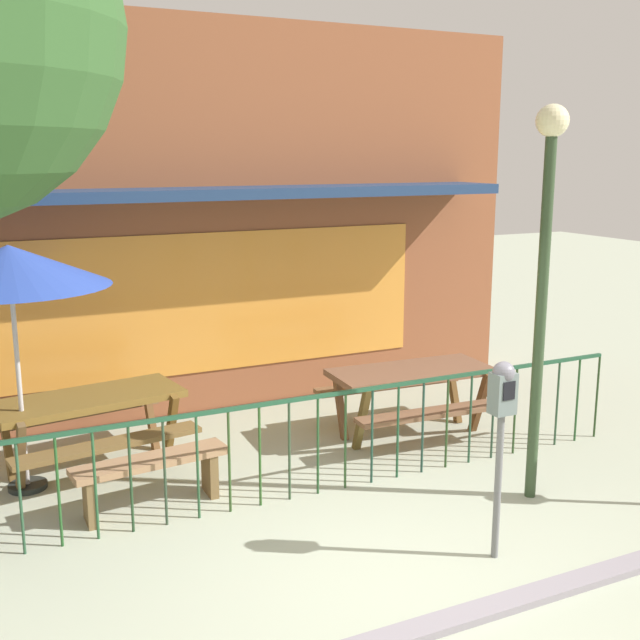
{
  "coord_description": "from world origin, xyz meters",
  "views": [
    {
      "loc": [
        -2.79,
        -4.45,
        3.11
      ],
      "look_at": [
        0.36,
        2.07,
        1.57
      ],
      "focal_mm": 43.66,
      "sensor_mm": 36.0,
      "label": 1
    }
  ],
  "objects_px": {
    "patio_umbrella": "(9,268)",
    "parking_meter_far": "(502,408)",
    "picnic_table_left": "(89,412)",
    "street_lamp": "(545,245)",
    "picnic_table_right": "(411,383)",
    "patio_bench": "(152,471)"
  },
  "relations": [
    {
      "from": "patio_umbrella",
      "to": "parking_meter_far",
      "type": "relative_size",
      "value": 1.46
    },
    {
      "from": "picnic_table_left",
      "to": "patio_umbrella",
      "type": "relative_size",
      "value": 0.85
    },
    {
      "from": "street_lamp",
      "to": "patio_umbrella",
      "type": "bearing_deg",
      "value": 152.23
    },
    {
      "from": "picnic_table_right",
      "to": "patio_bench",
      "type": "relative_size",
      "value": 1.31
    },
    {
      "from": "picnic_table_left",
      "to": "patio_bench",
      "type": "xyz_separation_m",
      "value": [
        0.34,
        -1.13,
        -0.26
      ]
    },
    {
      "from": "patio_umbrella",
      "to": "parking_meter_far",
      "type": "bearing_deg",
      "value": -42.9
    },
    {
      "from": "picnic_table_right",
      "to": "patio_bench",
      "type": "distance_m",
      "value": 3.13
    },
    {
      "from": "picnic_table_left",
      "to": "picnic_table_right",
      "type": "relative_size",
      "value": 1.06
    },
    {
      "from": "picnic_table_right",
      "to": "patio_bench",
      "type": "xyz_separation_m",
      "value": [
        -3.07,
        -0.58,
        -0.26
      ]
    },
    {
      "from": "patio_bench",
      "to": "picnic_table_right",
      "type": "bearing_deg",
      "value": 10.65
    },
    {
      "from": "patio_umbrella",
      "to": "patio_bench",
      "type": "xyz_separation_m",
      "value": [
        0.97,
        -0.93,
        -1.77
      ]
    },
    {
      "from": "picnic_table_right",
      "to": "patio_umbrella",
      "type": "relative_size",
      "value": 0.81
    },
    {
      "from": "picnic_table_left",
      "to": "patio_umbrella",
      "type": "height_order",
      "value": "patio_umbrella"
    },
    {
      "from": "parking_meter_far",
      "to": "street_lamp",
      "type": "height_order",
      "value": "street_lamp"
    },
    {
      "from": "patio_umbrella",
      "to": "patio_bench",
      "type": "height_order",
      "value": "patio_umbrella"
    },
    {
      "from": "picnic_table_left",
      "to": "patio_umbrella",
      "type": "distance_m",
      "value": 1.65
    },
    {
      "from": "picnic_table_right",
      "to": "street_lamp",
      "type": "distance_m",
      "value": 2.54
    },
    {
      "from": "picnic_table_left",
      "to": "patio_umbrella",
      "type": "xyz_separation_m",
      "value": [
        -0.64,
        -0.2,
        1.51
      ]
    },
    {
      "from": "patio_bench",
      "to": "street_lamp",
      "type": "relative_size",
      "value": 0.4
    },
    {
      "from": "picnic_table_right",
      "to": "picnic_table_left",
      "type": "bearing_deg",
      "value": 170.75
    },
    {
      "from": "parking_meter_far",
      "to": "patio_umbrella",
      "type": "bearing_deg",
      "value": 137.1
    },
    {
      "from": "parking_meter_far",
      "to": "picnic_table_left",
      "type": "bearing_deg",
      "value": 128.9
    }
  ]
}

